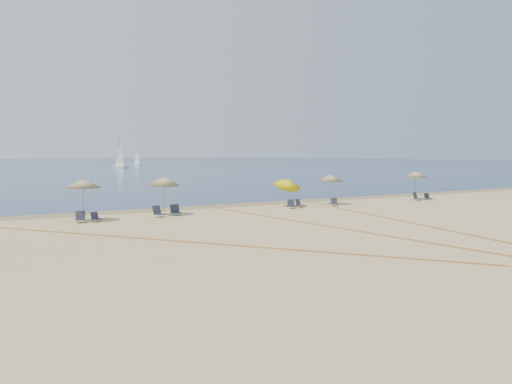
{
  "coord_description": "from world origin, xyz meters",
  "views": [
    {
      "loc": [
        -20.18,
        -12.88,
        4.15
      ],
      "look_at": [
        0.0,
        20.0,
        1.3
      ],
      "focal_mm": 37.13,
      "sensor_mm": 36.0,
      "label": 1
    }
  ],
  "objects_px": {
    "chair_5": "(292,204)",
    "umbrella_1": "(83,183)",
    "umbrella_5": "(416,174)",
    "chair_6": "(299,204)",
    "chair_1": "(80,218)",
    "chair_9": "(427,197)",
    "sailboat_2": "(120,159)",
    "chair_7": "(335,202)",
    "umbrella_4": "(330,178)",
    "chair_4": "(176,211)",
    "sailboat_0": "(137,159)",
    "chair_3": "(158,212)",
    "umbrella_2": "(164,181)",
    "chair_2": "(96,218)",
    "chair_8": "(417,197)",
    "umbrella_3": "(287,183)"
  },
  "relations": [
    {
      "from": "chair_5",
      "to": "umbrella_1",
      "type": "bearing_deg",
      "value": -172.39
    },
    {
      "from": "umbrella_5",
      "to": "chair_6",
      "type": "height_order",
      "value": "umbrella_5"
    },
    {
      "from": "chair_1",
      "to": "chair_5",
      "type": "height_order",
      "value": "chair_1"
    },
    {
      "from": "umbrella_5",
      "to": "chair_5",
      "type": "relative_size",
      "value": 3.67
    },
    {
      "from": "chair_1",
      "to": "chair_9",
      "type": "bearing_deg",
      "value": 12.27
    },
    {
      "from": "chair_1",
      "to": "sailboat_2",
      "type": "distance_m",
      "value": 119.9
    },
    {
      "from": "chair_6",
      "to": "chair_7",
      "type": "bearing_deg",
      "value": -27.9
    },
    {
      "from": "umbrella_4",
      "to": "chair_4",
      "type": "bearing_deg",
      "value": -178.01
    },
    {
      "from": "umbrella_5",
      "to": "sailboat_0",
      "type": "relative_size",
      "value": 0.38
    },
    {
      "from": "umbrella_5",
      "to": "chair_3",
      "type": "xyz_separation_m",
      "value": [
        -24.07,
        -0.07,
        -1.95
      ]
    },
    {
      "from": "chair_5",
      "to": "sailboat_0",
      "type": "xyz_separation_m",
      "value": [
        38.6,
        147.92,
        1.77
      ]
    },
    {
      "from": "chair_9",
      "to": "chair_1",
      "type": "bearing_deg",
      "value": -168.14
    },
    {
      "from": "umbrella_1",
      "to": "sailboat_0",
      "type": "relative_size",
      "value": 0.39
    },
    {
      "from": "umbrella_1",
      "to": "umbrella_2",
      "type": "distance_m",
      "value": 5.34
    },
    {
      "from": "umbrella_4",
      "to": "sailboat_0",
      "type": "distance_m",
      "value": 151.07
    },
    {
      "from": "chair_5",
      "to": "chair_9",
      "type": "bearing_deg",
      "value": 7.63
    },
    {
      "from": "sailboat_0",
      "to": "umbrella_4",
      "type": "bearing_deg",
      "value": -111.92
    },
    {
      "from": "chair_2",
      "to": "sailboat_0",
      "type": "bearing_deg",
      "value": 49.01
    },
    {
      "from": "umbrella_2",
      "to": "umbrella_5",
      "type": "relative_size",
      "value": 1.02
    },
    {
      "from": "chair_6",
      "to": "chair_2",
      "type": "bearing_deg",
      "value": 159.06
    },
    {
      "from": "umbrella_1",
      "to": "chair_1",
      "type": "relative_size",
      "value": 3.47
    },
    {
      "from": "umbrella_4",
      "to": "sailboat_2",
      "type": "relative_size",
      "value": 0.3
    },
    {
      "from": "chair_4",
      "to": "chair_3",
      "type": "bearing_deg",
      "value": -166.23
    },
    {
      "from": "umbrella_2",
      "to": "sailboat_2",
      "type": "xyz_separation_m",
      "value": [
        31.82,
        113.04,
        0.25
      ]
    },
    {
      "from": "chair_2",
      "to": "chair_8",
      "type": "height_order",
      "value": "chair_8"
    },
    {
      "from": "umbrella_1",
      "to": "chair_5",
      "type": "relative_size",
      "value": 3.73
    },
    {
      "from": "sailboat_2",
      "to": "umbrella_3",
      "type": "bearing_deg",
      "value": -114.3
    },
    {
      "from": "chair_7",
      "to": "chair_3",
      "type": "bearing_deg",
      "value": -157.13
    },
    {
      "from": "umbrella_4",
      "to": "chair_2",
      "type": "distance_m",
      "value": 19.1
    },
    {
      "from": "chair_7",
      "to": "sailboat_0",
      "type": "xyz_separation_m",
      "value": [
        34.54,
        148.04,
        1.79
      ]
    },
    {
      "from": "umbrella_3",
      "to": "chair_1",
      "type": "height_order",
      "value": "umbrella_3"
    },
    {
      "from": "chair_3",
      "to": "chair_5",
      "type": "height_order",
      "value": "chair_3"
    },
    {
      "from": "chair_5",
      "to": "sailboat_2",
      "type": "relative_size",
      "value": 0.08
    },
    {
      "from": "chair_2",
      "to": "chair_8",
      "type": "xyz_separation_m",
      "value": [
        27.79,
        -0.13,
        0.05
      ]
    },
    {
      "from": "chair_5",
      "to": "sailboat_2",
      "type": "bearing_deg",
      "value": 88.33
    },
    {
      "from": "chair_2",
      "to": "chair_7",
      "type": "xyz_separation_m",
      "value": [
        18.7,
        0.1,
        0.01
      ]
    },
    {
      "from": "umbrella_1",
      "to": "chair_3",
      "type": "bearing_deg",
      "value": -4.7
    },
    {
      "from": "chair_1",
      "to": "umbrella_2",
      "type": "bearing_deg",
      "value": 21.36
    },
    {
      "from": "umbrella_1",
      "to": "sailboat_2",
      "type": "xyz_separation_m",
      "value": [
        37.15,
        113.37,
        0.24
      ]
    },
    {
      "from": "chair_5",
      "to": "sailboat_2",
      "type": "height_order",
      "value": "sailboat_2"
    },
    {
      "from": "chair_6",
      "to": "chair_8",
      "type": "height_order",
      "value": "chair_8"
    },
    {
      "from": "chair_1",
      "to": "chair_8",
      "type": "xyz_separation_m",
      "value": [
        28.66,
        -0.28,
        0.01
      ]
    },
    {
      "from": "umbrella_2",
      "to": "chair_9",
      "type": "bearing_deg",
      "value": -2.77
    },
    {
      "from": "umbrella_5",
      "to": "chair_3",
      "type": "relative_size",
      "value": 3.0
    },
    {
      "from": "umbrella_4",
      "to": "umbrella_3",
      "type": "bearing_deg",
      "value": 173.32
    },
    {
      "from": "chair_1",
      "to": "chair_4",
      "type": "distance_m",
      "value": 6.28
    },
    {
      "from": "umbrella_4",
      "to": "chair_9",
      "type": "bearing_deg",
      "value": -6.73
    },
    {
      "from": "umbrella_5",
      "to": "chair_4",
      "type": "relative_size",
      "value": 3.55
    },
    {
      "from": "chair_3",
      "to": "chair_8",
      "type": "relative_size",
      "value": 1.06
    },
    {
      "from": "umbrella_2",
      "to": "chair_3",
      "type": "distance_m",
      "value": 2.22
    }
  ]
}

